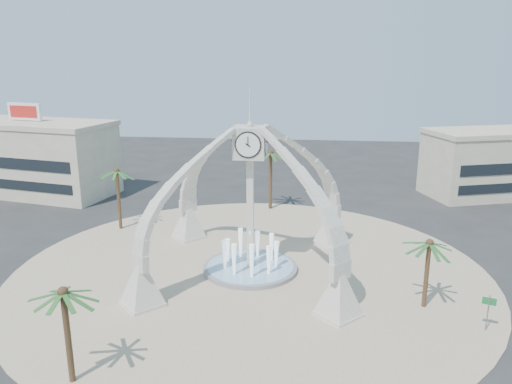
# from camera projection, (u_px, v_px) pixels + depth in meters

# --- Properties ---
(ground) EXTENTS (140.00, 140.00, 0.00)m
(ground) POSITION_uv_depth(u_px,v_px,m) (250.00, 270.00, 42.55)
(ground) COLOR #282828
(ground) RESTS_ON ground
(plaza) EXTENTS (40.00, 40.00, 0.06)m
(plaza) POSITION_uv_depth(u_px,v_px,m) (250.00, 270.00, 42.54)
(plaza) COLOR tan
(plaza) RESTS_ON ground
(clock_tower) EXTENTS (17.94, 17.94, 16.30)m
(clock_tower) POSITION_uv_depth(u_px,v_px,m) (250.00, 197.00, 40.85)
(clock_tower) COLOR silver
(clock_tower) RESTS_ON ground
(fountain) EXTENTS (8.00, 8.00, 3.62)m
(fountain) POSITION_uv_depth(u_px,v_px,m) (250.00, 267.00, 42.47)
(fountain) COLOR gray
(fountain) RESTS_ON ground
(building_nw) EXTENTS (23.75, 13.73, 11.90)m
(building_nw) POSITION_uv_depth(u_px,v_px,m) (30.00, 157.00, 65.79)
(building_nw) COLOR beige
(building_nw) RESTS_ON ground
(building_ne) EXTENTS (21.87, 14.17, 8.60)m
(building_ne) POSITION_uv_depth(u_px,v_px,m) (504.00, 162.00, 65.08)
(building_ne) COLOR beige
(building_ne) RESTS_ON ground
(palm_east) EXTENTS (3.98, 3.98, 5.64)m
(palm_east) POSITION_uv_depth(u_px,v_px,m) (430.00, 244.00, 35.06)
(palm_east) COLOR brown
(palm_east) RESTS_ON ground
(palm_west) EXTENTS (3.88, 3.88, 7.01)m
(palm_west) POSITION_uv_depth(u_px,v_px,m) (117.00, 172.00, 51.16)
(palm_west) COLOR brown
(palm_west) RESTS_ON ground
(palm_north) EXTENTS (4.62, 4.62, 7.66)m
(palm_north) POSITION_uv_depth(u_px,v_px,m) (271.00, 153.00, 58.02)
(palm_north) COLOR brown
(palm_north) RESTS_ON ground
(palm_south) EXTENTS (4.38, 4.38, 6.21)m
(palm_south) POSITION_uv_depth(u_px,v_px,m) (63.00, 293.00, 26.57)
(palm_south) COLOR brown
(palm_south) RESTS_ON ground
(street_sign) EXTENTS (0.91, 0.33, 2.59)m
(street_sign) POSITION_uv_depth(u_px,v_px,m) (489.00, 306.00, 32.68)
(street_sign) COLOR slate
(street_sign) RESTS_ON ground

